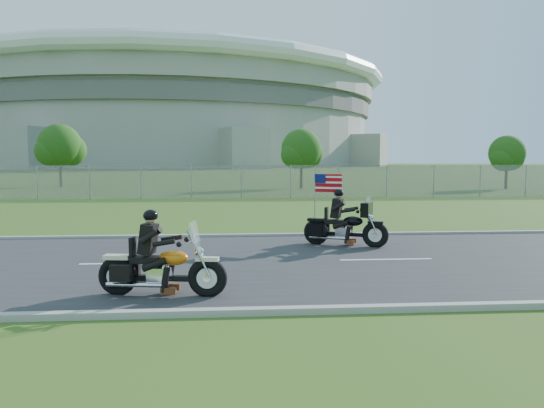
{
  "coord_description": "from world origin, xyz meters",
  "views": [
    {
      "loc": [
        0.33,
        -12.13,
        2.45
      ],
      "look_at": [
        1.29,
        0.0,
        1.38
      ],
      "focal_mm": 35.0,
      "sensor_mm": 36.0,
      "label": 1
    }
  ],
  "objects": [
    {
      "name": "stadium",
      "position": [
        -20.0,
        170.0,
        15.58
      ],
      "size": [
        140.4,
        140.4,
        29.2
      ],
      "color": "#A3A099",
      "rests_on": "ground"
    },
    {
      "name": "curb_south",
      "position": [
        0.0,
        -4.05,
        0.05
      ],
      "size": [
        120.0,
        0.18,
        0.12
      ],
      "primitive_type": "cube",
      "color": "#9E9B93",
      "rests_on": "ground"
    },
    {
      "name": "fence",
      "position": [
        -5.0,
        20.0,
        1.0
      ],
      "size": [
        60.0,
        0.03,
        2.0
      ],
      "primitive_type": "cube",
      "color": "gray",
      "rests_on": "ground"
    },
    {
      "name": "tree_fence_far",
      "position": [
        22.04,
        28.03,
        2.64
      ],
      "size": [
        3.08,
        2.87,
        4.2
      ],
      "color": "#382316",
      "rests_on": "ground"
    },
    {
      "name": "ground",
      "position": [
        0.0,
        0.0,
        0.0
      ],
      "size": [
        420.0,
        420.0,
        0.0
      ],
      "primitive_type": "plane",
      "color": "#2C4816",
      "rests_on": "ground"
    },
    {
      "name": "tree_fence_near",
      "position": [
        6.04,
        30.04,
        2.97
      ],
      "size": [
        3.52,
        3.28,
        4.75
      ],
      "color": "#382316",
      "rests_on": "ground"
    },
    {
      "name": "motorcycle_lead",
      "position": [
        -0.91,
        -2.86,
        0.5
      ],
      "size": [
        2.31,
        0.8,
        1.56
      ],
      "rotation": [
        0.0,
        0.0,
        -0.16
      ],
      "color": "black",
      "rests_on": "ground"
    },
    {
      "name": "curb_north",
      "position": [
        0.0,
        4.05,
        0.05
      ],
      "size": [
        120.0,
        0.18,
        0.12
      ],
      "primitive_type": "cube",
      "color": "#9E9B93",
      "rests_on": "ground"
    },
    {
      "name": "tree_fence_mid",
      "position": [
        -13.95,
        34.04,
        3.3
      ],
      "size": [
        3.96,
        3.69,
        5.3
      ],
      "color": "#382316",
      "rests_on": "ground"
    },
    {
      "name": "motorcycle_follow",
      "position": [
        3.47,
        2.11,
        0.55
      ],
      "size": [
        2.23,
        1.26,
        1.98
      ],
      "rotation": [
        0.0,
        0.0,
        -0.42
      ],
      "color": "black",
      "rests_on": "ground"
    },
    {
      "name": "road",
      "position": [
        0.0,
        0.0,
        0.02
      ],
      "size": [
        120.0,
        8.0,
        0.04
      ],
      "primitive_type": "cube",
      "color": "#28282B",
      "rests_on": "ground"
    }
  ]
}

